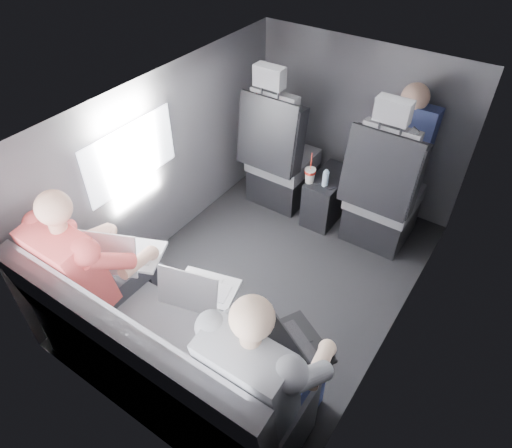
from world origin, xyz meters
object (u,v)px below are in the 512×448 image
Objects in this scene: laptop_white at (123,254)px; passenger_front_right at (404,143)px; front_seat_left at (279,161)px; water_bottle at (326,179)px; laptop_silver at (200,289)px; passenger_rear_left at (95,268)px; laptop_black at (293,347)px; front_seat_right at (382,198)px; passenger_rear_right at (266,372)px; center_console at (328,196)px; soda_cup at (310,175)px; rear_bench at (163,361)px.

passenger_front_right reaches higher than laptop_white.
front_seat_left reaches higher than water_bottle.
laptop_silver is 0.62m from passenger_rear_left.
passenger_rear_left is (-1.18, -0.18, -0.01)m from laptop_black.
front_seat_right reaches higher than passenger_rear_right.
front_seat_left is 1.66m from laptop_white.
center_console is 1.03× the size of laptop_white.
passenger_rear_left is at bearing -104.80° from soda_cup.
water_bottle is at bearing 71.68° from passenger_rear_left.
front_seat_left is at bearing 103.31° from rear_bench.
front_seat_right is at bearing 96.42° from laptop_black.
soda_cup is 0.57× the size of laptop_white.
water_bottle is at bearing 89.32° from rear_bench.
laptop_black is (1.08, -1.63, 0.23)m from front_seat_left.
center_console is 0.62× the size of passenger_front_right.
passenger_rear_left is at bearing 170.09° from rear_bench.
laptop_black is (0.63, -1.67, 0.43)m from center_console.
front_seat_left reaches higher than center_console.
front_seat_left is 2.72× the size of laptop_white.
rear_bench is at bearing -90.68° from water_bottle.
rear_bench is 11.28× the size of water_bottle.
passenger_rear_right reaches higher than laptop_black.
laptop_silver is at bearing -102.47° from passenger_front_right.
front_seat_left is 1.96m from rear_bench.
laptop_black is at bearing -83.58° from front_seat_right.
passenger_rear_left reaches higher than water_bottle.
laptop_white is 1.06× the size of laptop_black.
passenger_front_right reaches higher than laptop_silver.
laptop_silver is at bearing 82.28° from rear_bench.
front_seat_left is at bearing 86.97° from passenger_rear_left.
laptop_white reaches higher than laptop_silver.
front_seat_right is at bearing 12.25° from water_bottle.
laptop_silver is at bearing -104.35° from front_seat_right.
laptop_black is 0.36× the size of passenger_rear_left.
front_seat_left is at bearing 161.16° from soda_cup.
soda_cup is 0.34× the size of passenger_front_right.
center_console is at bearing 110.77° from laptop_black.
laptop_silver reaches higher than soda_cup.
laptop_black is 0.18m from passenger_rear_right.
water_bottle is 0.31× the size of laptop_white.
front_seat_left is at bearing 180.00° from front_seat_right.
passenger_rear_left is (-0.59, -0.21, -0.01)m from laptop_silver.
passenger_front_right is at bearing 63.56° from laptop_white.
front_seat_left is 0.49m from center_console.
passenger_rear_right is at bearing -85.36° from front_seat_right.
front_seat_left is 1.04× the size of passenger_rear_right.
water_bottle is at bearing 90.74° from laptop_silver.
front_seat_right is at bearing 61.14° from passenger_rear_left.
rear_bench is at bearing -27.37° from laptop_white.
soda_cup is 0.60× the size of laptop_black.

